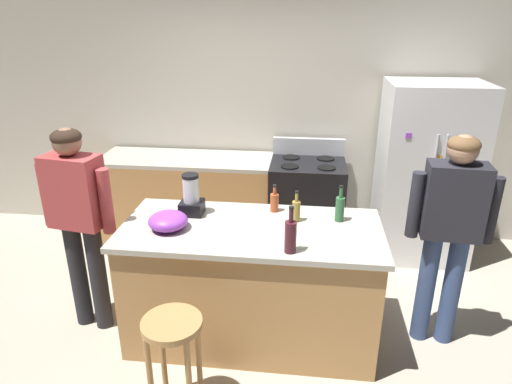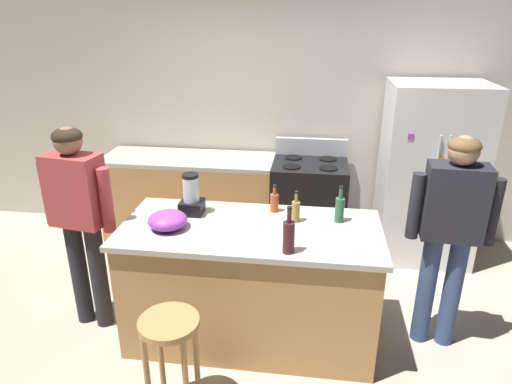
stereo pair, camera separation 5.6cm
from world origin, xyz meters
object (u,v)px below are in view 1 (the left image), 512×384
(refrigerator, at_px, (426,173))
(person_by_sink_right, at_px, (450,223))
(bottle_wine, at_px, (291,236))
(blender_appliance, at_px, (191,198))
(person_by_island_left, at_px, (78,213))
(stove_range, at_px, (306,204))
(bar_stool, at_px, (173,343))
(mixing_bowl, at_px, (168,221))
(bottle_vinegar, at_px, (296,210))
(kitchen_island, at_px, (251,283))
(bottle_cooking_sauce, at_px, (274,202))
(bottle_olive_oil, at_px, (340,208))

(refrigerator, bearing_deg, person_by_sink_right, -96.54)
(person_by_sink_right, distance_m, bottle_wine, 1.19)
(blender_appliance, bearing_deg, person_by_island_left, -167.26)
(blender_appliance, xyz_separation_m, bottle_wine, (0.76, -0.50, -0.02))
(stove_range, distance_m, bar_stool, 2.43)
(mixing_bowl, bearing_deg, person_by_island_left, 173.02)
(person_by_sink_right, xyz_separation_m, bottle_vinegar, (-1.08, 0.01, 0.04))
(kitchen_island, bearing_deg, bottle_vinegar, 24.15)
(kitchen_island, height_order, blender_appliance, blender_appliance)
(kitchen_island, distance_m, blender_appliance, 0.78)
(person_by_sink_right, bearing_deg, stove_range, 125.70)
(stove_range, height_order, blender_appliance, blender_appliance)
(bottle_cooking_sauce, height_order, mixing_bowl, bottle_cooking_sauce)
(refrigerator, relative_size, blender_appliance, 5.60)
(person_by_island_left, bearing_deg, mixing_bowl, -6.98)
(bottle_olive_oil, bearing_deg, bottle_cooking_sauce, 166.79)
(person_by_sink_right, height_order, bar_stool, person_by_sink_right)
(person_by_island_left, bearing_deg, kitchen_island, 0.28)
(kitchen_island, xyz_separation_m, blender_appliance, (-0.47, 0.18, 0.60))
(kitchen_island, bearing_deg, refrigerator, 44.08)
(bar_stool, height_order, blender_appliance, blender_appliance)
(refrigerator, bearing_deg, bottle_vinegar, -132.27)
(blender_appliance, height_order, bottle_wine, same)
(bar_stool, bearing_deg, person_by_island_left, 139.87)
(bar_stool, xyz_separation_m, bottle_wine, (0.66, 0.46, 0.52))
(stove_range, height_order, bottle_olive_oil, bottle_olive_oil)
(stove_range, relative_size, person_by_island_left, 0.69)
(bottle_vinegar, bearing_deg, kitchen_island, -155.85)
(person_by_island_left, distance_m, bar_stool, 1.28)
(stove_range, height_order, person_by_sink_right, person_by_sink_right)
(person_by_sink_right, distance_m, bottle_cooking_sauce, 1.26)
(refrigerator, bearing_deg, bottle_olive_oil, -124.96)
(bottle_wine, distance_m, mixing_bowl, 0.90)
(stove_range, bearing_deg, bottle_wine, -93.03)
(bottle_olive_oil, distance_m, mixing_bowl, 1.23)
(refrigerator, xyz_separation_m, bottle_vinegar, (-1.24, -1.36, 0.14))
(person_by_sink_right, bearing_deg, bottle_vinegar, 179.47)
(bottle_wine, bearing_deg, stove_range, 86.97)
(person_by_island_left, distance_m, bottle_olive_oil, 1.92)
(bottle_wine, xyz_separation_m, mixing_bowl, (-0.87, 0.23, -0.05))
(person_by_sink_right, xyz_separation_m, mixing_bowl, (-1.97, -0.22, 0.02))
(person_by_sink_right, distance_m, blender_appliance, 1.87)
(refrigerator, relative_size, mixing_bowl, 6.39)
(bottle_cooking_sauce, bearing_deg, blender_appliance, -169.15)
(refrigerator, xyz_separation_m, bottle_olive_oil, (-0.92, -1.32, 0.16))
(kitchen_island, distance_m, stove_range, 1.57)
(person_by_island_left, relative_size, bottle_cooking_sauce, 7.52)
(bar_stool, bearing_deg, kitchen_island, 64.74)
(kitchen_island, height_order, bar_stool, kitchen_island)
(bar_stool, bearing_deg, mixing_bowl, 106.80)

